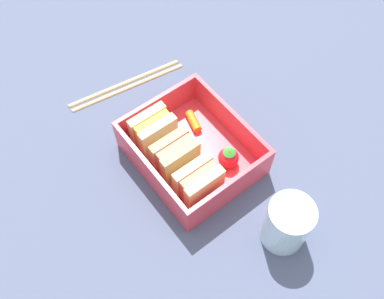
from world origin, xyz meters
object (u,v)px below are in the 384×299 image
at_px(sandwich_left, 198,183).
at_px(chopstick_pair, 125,85).
at_px(sandwich_center_left, 175,156).
at_px(strawberry_far_left, 228,157).
at_px(carrot_stick_far_left, 193,121).
at_px(sandwich_center, 153,131).
at_px(drinking_glass, 287,224).

relative_size(sandwich_left, chopstick_pair, 0.30).
xyz_separation_m(sandwich_center_left, strawberry_far_left, (-0.04, -0.06, -0.01)).
bearing_deg(strawberry_far_left, sandwich_center_left, 55.76).
xyz_separation_m(sandwich_left, carrot_stick_far_left, (0.09, -0.07, -0.02)).
bearing_deg(sandwich_center, chopstick_pair, -11.74).
distance_m(sandwich_left, sandwich_center, 0.10).
bearing_deg(carrot_stick_far_left, chopstick_pair, 16.26).
distance_m(carrot_stick_far_left, drinking_glass, 0.21).
bearing_deg(chopstick_pair, drinking_glass, -175.49).
xyz_separation_m(sandwich_center_left, carrot_stick_far_left, (0.04, -0.07, -0.02)).
relative_size(sandwich_left, sandwich_center_left, 1.00).
xyz_separation_m(sandwich_center, carrot_stick_far_left, (-0.01, -0.07, -0.02)).
bearing_deg(sandwich_left, sandwich_center, 0.00).
height_order(chopstick_pair, drinking_glass, drinking_glass).
height_order(sandwich_center_left, strawberry_far_left, sandwich_center_left).
height_order(sandwich_center_left, chopstick_pair, sandwich_center_left).
xyz_separation_m(carrot_stick_far_left, drinking_glass, (-0.21, 0.01, 0.02)).
bearing_deg(sandwich_center, carrot_stick_far_left, -98.68).
distance_m(carrot_stick_far_left, chopstick_pair, 0.14).
height_order(sandwich_center_left, drinking_glass, drinking_glass).
distance_m(sandwich_center_left, chopstick_pair, 0.18).
bearing_deg(drinking_glass, sandwich_center, 13.60).
relative_size(sandwich_center_left, carrot_stick_far_left, 1.69).
bearing_deg(chopstick_pair, sandwich_center_left, 171.68).
bearing_deg(chopstick_pair, strawberry_far_left, -170.57).
bearing_deg(sandwich_center_left, drinking_glass, -162.36).
height_order(sandwich_center, strawberry_far_left, sandwich_center).
relative_size(sandwich_center, drinking_glass, 0.74).
relative_size(sandwich_left, strawberry_far_left, 1.66).
bearing_deg(sandwich_left, sandwich_center_left, 0.00).
distance_m(sandwich_center_left, strawberry_far_left, 0.08).
xyz_separation_m(strawberry_far_left, chopstick_pair, (0.22, 0.04, -0.02)).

